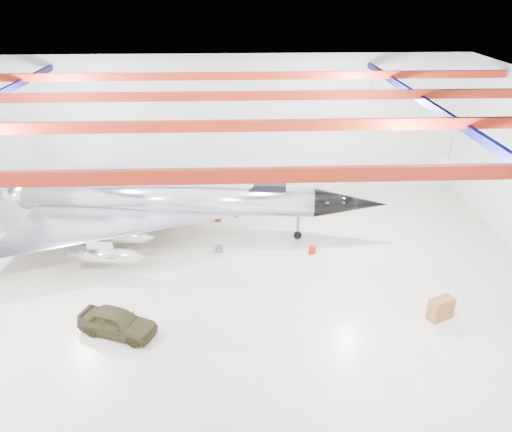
{
  "coord_description": "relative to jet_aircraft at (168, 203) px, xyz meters",
  "views": [
    {
      "loc": [
        1.63,
        -24.22,
        16.27
      ],
      "look_at": [
        2.77,
        2.0,
        3.61
      ],
      "focal_mm": 35.0,
      "sensor_mm": 36.0,
      "label": 1
    }
  ],
  "objects": [
    {
      "name": "floor",
      "position": [
        2.99,
        -6.72,
        -2.45
      ],
      "size": [
        40.0,
        40.0,
        0.0
      ],
      "primitive_type": "plane",
      "color": "#BDB396",
      "rests_on": "ground"
    },
    {
      "name": "wall_back",
      "position": [
        2.99,
        8.28,
        3.05
      ],
      "size": [
        40.0,
        0.0,
        40.0
      ],
      "primitive_type": "plane",
      "rotation": [
        1.57,
        0.0,
        0.0
      ],
      "color": "silver",
      "rests_on": "floor"
    },
    {
      "name": "ceiling",
      "position": [
        2.99,
        -6.72,
        8.55
      ],
      "size": [
        40.0,
        40.0,
        0.0
      ],
      "primitive_type": "plane",
      "rotation": [
        3.14,
        0.0,
        0.0
      ],
      "color": "#0A0F38",
      "rests_on": "wall_back"
    },
    {
      "name": "ceiling_structure",
      "position": [
        2.99,
        -6.72,
        7.88
      ],
      "size": [
        39.5,
        29.5,
        1.08
      ],
      "color": "#9B2210",
      "rests_on": "ceiling"
    },
    {
      "name": "jet_aircraft",
      "position": [
        0.0,
        0.0,
        0.0
      ],
      "size": [
        27.36,
        17.16,
        7.46
      ],
      "rotation": [
        0.0,
        0.0,
        -0.11
      ],
      "color": "silver",
      "rests_on": "floor"
    },
    {
      "name": "jeep",
      "position": [
        -1.43,
        -10.54,
        -1.76
      ],
      "size": [
        4.35,
        2.98,
        1.37
      ],
      "primitive_type": "imported",
      "rotation": [
        0.0,
        0.0,
        1.2
      ],
      "color": "#37321B",
      "rests_on": "floor"
    },
    {
      "name": "desk",
      "position": [
        15.19,
        -10.06,
        -1.84
      ],
      "size": [
        1.48,
        1.15,
        1.21
      ],
      "primitive_type": "cube",
      "rotation": [
        0.0,
        0.0,
        0.42
      ],
      "color": "brown",
      "rests_on": "floor"
    },
    {
      "name": "crate_ply",
      "position": [
        -2.33,
        -1.12,
        -2.28
      ],
      "size": [
        0.52,
        0.45,
        0.33
      ],
      "primitive_type": "cube",
      "rotation": [
        0.0,
        0.0,
        0.17
      ],
      "color": "olive",
      "rests_on": "floor"
    },
    {
      "name": "toolbox_red",
      "position": [
        3.25,
        2.05,
        -2.3
      ],
      "size": [
        0.5,
        0.45,
        0.29
      ],
      "primitive_type": "cube",
      "rotation": [
        0.0,
        0.0,
        0.36
      ],
      "color": "maroon",
      "rests_on": "floor"
    },
    {
      "name": "engine_drum",
      "position": [
        3.45,
        -2.52,
        -2.23
      ],
      "size": [
        0.55,
        0.55,
        0.43
      ],
      "primitive_type": "cylinder",
      "rotation": [
        0.0,
        0.0,
        -0.17
      ],
      "color": "#59595B",
      "rests_on": "floor"
    },
    {
      "name": "crate_small",
      "position": [
        -3.74,
        -0.56,
        -2.3
      ],
      "size": [
        0.46,
        0.4,
        0.29
      ],
      "primitive_type": "cube",
      "rotation": [
        0.0,
        0.0,
        -0.15
      ],
      "color": "#59595B",
      "rests_on": "floor"
    },
    {
      "name": "tool_chest",
      "position": [
        9.5,
        -2.93,
        -2.23
      ],
      "size": [
        0.55,
        0.55,
        0.43
      ],
      "primitive_type": "cylinder",
      "rotation": [
        0.0,
        0.0,
        0.18
      ],
      "color": "maroon",
      "rests_on": "floor"
    },
    {
      "name": "spares_box",
      "position": [
        4.57,
        2.77,
        -2.29
      ],
      "size": [
        0.4,
        0.4,
        0.32
      ],
      "primitive_type": "cylinder",
      "rotation": [
        0.0,
        0.0,
        -0.13
      ],
      "color": "#59595B",
      "rests_on": "floor"
    }
  ]
}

